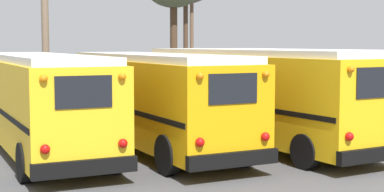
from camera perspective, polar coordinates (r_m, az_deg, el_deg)
ground_plane at (r=19.74m, az=-0.13°, el=-4.48°), size 160.00×160.00×0.00m
school_bus_0 at (r=18.31m, az=-14.63°, el=-0.29°), size 2.61×10.53×2.96m
school_bus_1 at (r=18.20m, az=-3.74°, el=-0.13°), size 2.56×9.80×2.97m
school_bus_2 at (r=19.38m, az=5.65°, el=0.33°), size 3.02×10.97×3.10m
school_bus_3 at (r=22.88m, az=9.92°, el=1.03°), size 3.03×10.38×3.07m
utility_pole at (r=27.49m, az=-14.09°, el=8.18°), size 1.80×0.33×9.42m
fence_line at (r=26.88m, az=-7.60°, el=0.16°), size 17.88×0.06×1.42m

